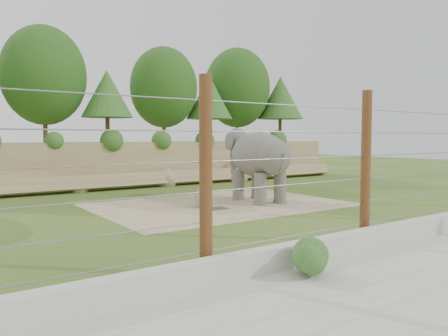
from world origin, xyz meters
TOP-DOWN VIEW (x-y plane):
  - ground at (0.00, 0.00)m, footprint 90.00×90.00m
  - back_embankment at (0.59, 12.68)m, footprint 30.00×5.52m
  - dirt_patch at (0.50, 3.00)m, footprint 10.00×7.00m
  - drain_grate at (-0.38, 2.11)m, footprint 1.00×0.60m
  - elephant at (2.32, 2.71)m, footprint 1.94×3.99m
  - stone_ball at (-0.44, 2.72)m, footprint 0.79×0.79m
  - retaining_wall at (0.00, -5.00)m, footprint 26.00×0.35m
  - barrier_fence at (0.00, -4.50)m, footprint 20.26×0.26m
  - walkway_shrub at (-3.36, -5.80)m, footprint 0.77×0.77m

SIDE VIEW (x-z plane):
  - ground at x=0.00m, z-range 0.00..0.00m
  - dirt_patch at x=0.50m, z-range 0.00..0.02m
  - drain_grate at x=-0.38m, z-range 0.02..0.05m
  - retaining_wall at x=0.00m, z-range 0.00..0.50m
  - walkway_shrub at x=-3.36m, z-range 0.01..0.78m
  - stone_ball at x=-0.44m, z-range 0.02..0.81m
  - elephant at x=2.32m, z-range 0.00..3.14m
  - barrier_fence at x=0.00m, z-range 0.00..4.00m
  - back_embankment at x=0.59m, z-range -0.42..8.35m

